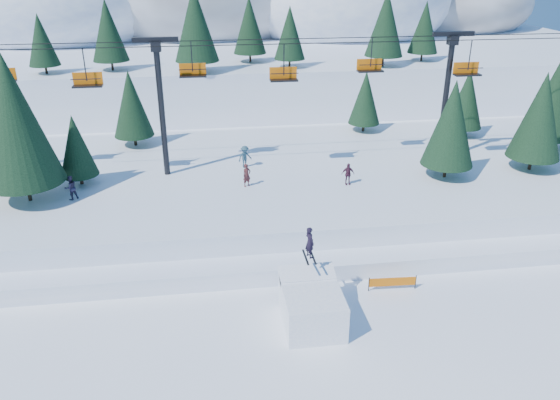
{
  "coord_description": "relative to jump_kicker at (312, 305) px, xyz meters",
  "views": [
    {
      "loc": [
        -5.83,
        -22.2,
        18.09
      ],
      "look_at": [
        -1.86,
        6.0,
        5.2
      ],
      "focal_mm": 35.0,
      "sensor_mm": 36.0,
      "label": 1
    }
  ],
  "objects": [
    {
      "name": "conifer_stand",
      "position": [
        2.05,
        16.91,
        6.0
      ],
      "size": [
        63.91,
        16.6,
        10.08
      ],
      "color": "black",
      "rests_on": "mid_shelf"
    },
    {
      "name": "berm",
      "position": [
        0.83,
        6.7,
        -0.6
      ],
      "size": [
        70.0,
        6.0,
        1.1
      ],
      "primitive_type": "cube",
      "color": "white",
      "rests_on": "ground"
    },
    {
      "name": "chairlift",
      "position": [
        1.34,
        16.75,
        8.17
      ],
      "size": [
        46.17,
        3.21,
        10.28
      ],
      "color": "black",
      "rests_on": "mid_shelf"
    },
    {
      "name": "mountain_ridge",
      "position": [
        -4.27,
        72.11,
        8.48
      ],
      "size": [
        119.0,
        60.81,
        26.46
      ],
      "color": "white",
      "rests_on": "ground"
    },
    {
      "name": "banner_near",
      "position": [
        5.31,
        2.43,
        -0.61
      ],
      "size": [
        2.86,
        0.2,
        0.9
      ],
      "color": "black",
      "rests_on": "ground"
    },
    {
      "name": "ground",
      "position": [
        0.83,
        -1.3,
        -1.15
      ],
      "size": [
        160.0,
        160.0,
        0.0
      ],
      "primitive_type": "plane",
      "color": "white",
      "rests_on": "ground"
    },
    {
      "name": "distant_skiers",
      "position": [
        -1.53,
        15.53,
        2.2
      ],
      "size": [
        32.35,
        9.49,
        1.8
      ],
      "color": "#451E30",
      "rests_on": "mid_shelf"
    },
    {
      "name": "jump_kicker",
      "position": [
        0.0,
        0.0,
        0.0
      ],
      "size": [
        3.04,
        4.31,
        5.0
      ],
      "color": "white",
      "rests_on": "ground"
    },
    {
      "name": "mid_shelf",
      "position": [
        0.83,
        16.7,
        0.1
      ],
      "size": [
        70.0,
        22.0,
        2.5
      ],
      "primitive_type": "cube",
      "color": "white",
      "rests_on": "ground"
    },
    {
      "name": "banner_far",
      "position": [
        10.43,
        4.18,
        -0.61
      ],
      "size": [
        2.81,
        0.59,
        0.9
      ],
      "color": "black",
      "rests_on": "ground"
    }
  ]
}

